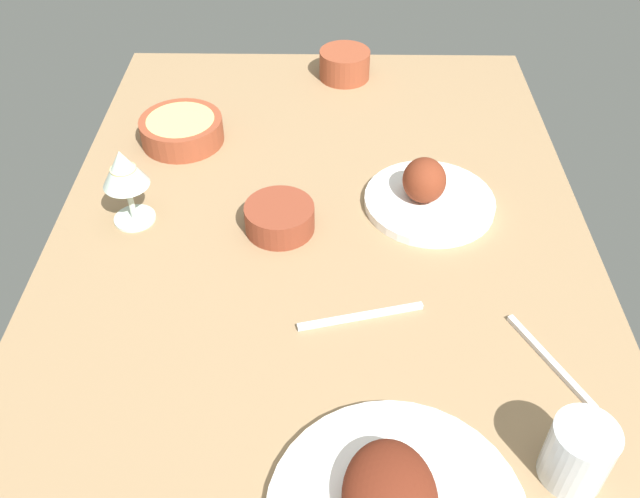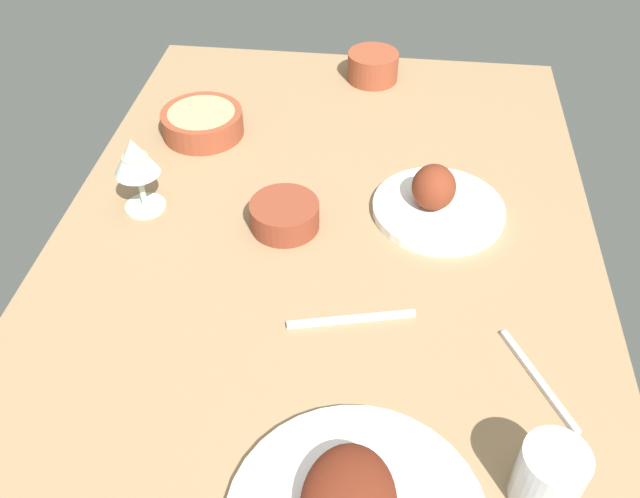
{
  "view_description": "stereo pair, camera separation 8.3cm",
  "coord_description": "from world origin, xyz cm",
  "px_view_note": "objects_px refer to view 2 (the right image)",
  "views": [
    {
      "loc": [
        78.54,
        1.13,
        78.53
      ],
      "look_at": [
        0.0,
        0.0,
        6.0
      ],
      "focal_mm": 38.0,
      "sensor_mm": 36.0,
      "label": 1
    },
    {
      "loc": [
        77.98,
        9.39,
        78.53
      ],
      "look_at": [
        0.0,
        0.0,
        6.0
      ],
      "focal_mm": 38.0,
      "sensor_mm": 36.0,
      "label": 2
    }
  ],
  "objects_px": {
    "plate_center_main": "(437,201)",
    "bowl_onions": "(285,214)",
    "bowl_cream": "(373,65)",
    "wine_glass": "(135,160)",
    "water_tumbler": "(549,477)",
    "spoon_loose": "(538,380)",
    "bowl_pasta": "(202,122)",
    "fork_loose": "(352,319)"
  },
  "relations": [
    {
      "from": "bowl_pasta",
      "to": "wine_glass",
      "type": "bearing_deg",
      "value": -10.31
    },
    {
      "from": "plate_center_main",
      "to": "bowl_onions",
      "type": "distance_m",
      "value": 0.26
    },
    {
      "from": "wine_glass",
      "to": "bowl_cream",
      "type": "bearing_deg",
      "value": 143.99
    },
    {
      "from": "plate_center_main",
      "to": "fork_loose",
      "type": "bearing_deg",
      "value": -24.74
    },
    {
      "from": "wine_glass",
      "to": "fork_loose",
      "type": "bearing_deg",
      "value": 60.01
    },
    {
      "from": "plate_center_main",
      "to": "spoon_loose",
      "type": "height_order",
      "value": "plate_center_main"
    },
    {
      "from": "bowl_onions",
      "to": "water_tumbler",
      "type": "distance_m",
      "value": 0.58
    },
    {
      "from": "bowl_cream",
      "to": "bowl_onions",
      "type": "bearing_deg",
      "value": -12.39
    },
    {
      "from": "plate_center_main",
      "to": "bowl_cream",
      "type": "bearing_deg",
      "value": -163.06
    },
    {
      "from": "bowl_pasta",
      "to": "wine_glass",
      "type": "distance_m",
      "value": 0.25
    },
    {
      "from": "bowl_pasta",
      "to": "water_tumbler",
      "type": "height_order",
      "value": "water_tumbler"
    },
    {
      "from": "wine_glass",
      "to": "water_tumbler",
      "type": "bearing_deg",
      "value": 53.36
    },
    {
      "from": "bowl_onions",
      "to": "plate_center_main",
      "type": "bearing_deg",
      "value": 104.89
    },
    {
      "from": "bowl_onions",
      "to": "water_tumbler",
      "type": "xyz_separation_m",
      "value": [
        0.44,
        0.37,
        0.02
      ]
    },
    {
      "from": "bowl_pasta",
      "to": "spoon_loose",
      "type": "height_order",
      "value": "bowl_pasta"
    },
    {
      "from": "bowl_cream",
      "to": "wine_glass",
      "type": "height_order",
      "value": "wine_glass"
    },
    {
      "from": "bowl_onions",
      "to": "water_tumbler",
      "type": "relative_size",
      "value": 1.3
    },
    {
      "from": "water_tumbler",
      "to": "fork_loose",
      "type": "bearing_deg",
      "value": -135.14
    },
    {
      "from": "bowl_pasta",
      "to": "water_tumbler",
      "type": "relative_size",
      "value": 1.79
    },
    {
      "from": "plate_center_main",
      "to": "bowl_onions",
      "type": "xyz_separation_m",
      "value": [
        0.07,
        -0.25,
        0.0
      ]
    },
    {
      "from": "water_tumbler",
      "to": "bowl_pasta",
      "type": "bearing_deg",
      "value": -140.57
    },
    {
      "from": "plate_center_main",
      "to": "wine_glass",
      "type": "xyz_separation_m",
      "value": [
        0.05,
        -0.5,
        0.08
      ]
    },
    {
      "from": "bowl_cream",
      "to": "bowl_pasta",
      "type": "distance_m",
      "value": 0.41
    },
    {
      "from": "water_tumbler",
      "to": "spoon_loose",
      "type": "relative_size",
      "value": 0.51
    },
    {
      "from": "bowl_onions",
      "to": "wine_glass",
      "type": "distance_m",
      "value": 0.26
    },
    {
      "from": "bowl_onions",
      "to": "water_tumbler",
      "type": "height_order",
      "value": "water_tumbler"
    },
    {
      "from": "water_tumbler",
      "to": "spoon_loose",
      "type": "xyz_separation_m",
      "value": [
        -0.17,
        0.02,
        -0.04
      ]
    },
    {
      "from": "bowl_pasta",
      "to": "spoon_loose",
      "type": "xyz_separation_m",
      "value": [
        0.53,
        0.59,
        -0.02
      ]
    },
    {
      "from": "bowl_pasta",
      "to": "fork_loose",
      "type": "xyz_separation_m",
      "value": [
        0.46,
        0.33,
        -0.02
      ]
    },
    {
      "from": "bowl_onions",
      "to": "spoon_loose",
      "type": "distance_m",
      "value": 0.48
    },
    {
      "from": "plate_center_main",
      "to": "water_tumbler",
      "type": "height_order",
      "value": "water_tumbler"
    },
    {
      "from": "wine_glass",
      "to": "fork_loose",
      "type": "height_order",
      "value": "wine_glass"
    },
    {
      "from": "fork_loose",
      "to": "plate_center_main",
      "type": "bearing_deg",
      "value": 51.25
    },
    {
      "from": "fork_loose",
      "to": "spoon_loose",
      "type": "relative_size",
      "value": 1.07
    },
    {
      "from": "wine_glass",
      "to": "fork_loose",
      "type": "xyz_separation_m",
      "value": [
        0.22,
        0.38,
        -0.1
      ]
    },
    {
      "from": "wine_glass",
      "to": "water_tumbler",
      "type": "xyz_separation_m",
      "value": [
        0.46,
        0.62,
        -0.05
      ]
    },
    {
      "from": "plate_center_main",
      "to": "water_tumbler",
      "type": "bearing_deg",
      "value": 13.2
    },
    {
      "from": "bowl_onions",
      "to": "spoon_loose",
      "type": "xyz_separation_m",
      "value": [
        0.28,
        0.39,
        -0.02
      ]
    },
    {
      "from": "plate_center_main",
      "to": "spoon_loose",
      "type": "distance_m",
      "value": 0.37
    },
    {
      "from": "bowl_onions",
      "to": "wine_glass",
      "type": "height_order",
      "value": "wine_glass"
    },
    {
      "from": "bowl_cream",
      "to": "spoon_loose",
      "type": "distance_m",
      "value": 0.84
    },
    {
      "from": "bowl_cream",
      "to": "fork_loose",
      "type": "bearing_deg",
      "value": 1.23
    }
  ]
}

